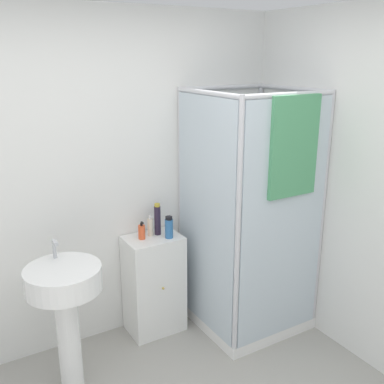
{
  "coord_description": "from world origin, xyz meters",
  "views": [
    {
      "loc": [
        -0.85,
        -1.41,
        2.16
      ],
      "look_at": [
        0.69,
        1.18,
        1.24
      ],
      "focal_mm": 42.0,
      "sensor_mm": 36.0,
      "label": 1
    }
  ],
  "objects_px": {
    "shampoo_bottle_blue": "(169,227)",
    "lotion_bottle_white": "(150,227)",
    "sink": "(65,299)",
    "shampoo_bottle_tall_black": "(157,219)",
    "soap_dispenser": "(142,232)"
  },
  "relations": [
    {
      "from": "soap_dispenser",
      "to": "lotion_bottle_white",
      "type": "relative_size",
      "value": 0.83
    },
    {
      "from": "shampoo_bottle_tall_black",
      "to": "shampoo_bottle_blue",
      "type": "xyz_separation_m",
      "value": [
        0.04,
        -0.11,
        -0.04
      ]
    },
    {
      "from": "soap_dispenser",
      "to": "lotion_bottle_white",
      "type": "height_order",
      "value": "lotion_bottle_white"
    },
    {
      "from": "sink",
      "to": "shampoo_bottle_blue",
      "type": "relative_size",
      "value": 5.9
    },
    {
      "from": "lotion_bottle_white",
      "to": "soap_dispenser",
      "type": "bearing_deg",
      "value": -163.24
    },
    {
      "from": "shampoo_bottle_blue",
      "to": "lotion_bottle_white",
      "type": "relative_size",
      "value": 1.02
    },
    {
      "from": "lotion_bottle_white",
      "to": "sink",
      "type": "bearing_deg",
      "value": -155.04
    },
    {
      "from": "sink",
      "to": "soap_dispenser",
      "type": "height_order",
      "value": "sink"
    },
    {
      "from": "shampoo_bottle_blue",
      "to": "lotion_bottle_white",
      "type": "distance_m",
      "value": 0.15
    },
    {
      "from": "sink",
      "to": "shampoo_bottle_tall_black",
      "type": "distance_m",
      "value": 0.95
    },
    {
      "from": "shampoo_bottle_tall_black",
      "to": "lotion_bottle_white",
      "type": "height_order",
      "value": "shampoo_bottle_tall_black"
    },
    {
      "from": "sink",
      "to": "shampoo_bottle_blue",
      "type": "xyz_separation_m",
      "value": [
        0.89,
        0.25,
        0.22
      ]
    },
    {
      "from": "shampoo_bottle_tall_black",
      "to": "lotion_bottle_white",
      "type": "xyz_separation_m",
      "value": [
        -0.06,
        0.01,
        -0.05
      ]
    },
    {
      "from": "soap_dispenser",
      "to": "shampoo_bottle_blue",
      "type": "bearing_deg",
      "value": -24.33
    },
    {
      "from": "sink",
      "to": "soap_dispenser",
      "type": "xyz_separation_m",
      "value": [
        0.7,
        0.34,
        0.2
      ]
    }
  ]
}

